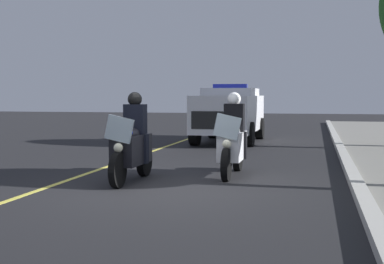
{
  "coord_description": "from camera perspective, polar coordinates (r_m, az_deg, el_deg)",
  "views": [
    {
      "loc": [
        9.16,
        2.47,
        1.66
      ],
      "look_at": [
        -1.58,
        0.0,
        0.9
      ],
      "focal_mm": 50.27,
      "sensor_mm": 36.0,
      "label": 1
    }
  ],
  "objects": [
    {
      "name": "police_motorcycle_lead_left",
      "position": [
        10.35,
        -6.38,
        -1.4
      ],
      "size": [
        2.14,
        0.56,
        1.72
      ],
      "color": "black",
      "rests_on": "ground"
    },
    {
      "name": "curb_strip",
      "position": [
        9.32,
        17.38,
        -6.02
      ],
      "size": [
        48.0,
        0.24,
        0.15
      ],
      "primitive_type": "cube",
      "color": "#B7B5AD",
      "rests_on": "ground"
    },
    {
      "name": "police_motorcycle_lead_right",
      "position": [
        11.06,
        4.33,
        -1.05
      ],
      "size": [
        2.14,
        0.56,
        1.72
      ],
      "color": "black",
      "rests_on": "ground"
    },
    {
      "name": "lane_stripe_center",
      "position": [
        10.42,
        -14.02,
        -5.31
      ],
      "size": [
        48.0,
        0.12,
        0.01
      ],
      "primitive_type": "cube",
      "color": "#E0D14C",
      "rests_on": "ground"
    },
    {
      "name": "ground_plane",
      "position": [
        9.63,
        -2.12,
        -5.98
      ],
      "size": [
        80.0,
        80.0,
        0.0
      ],
      "primitive_type": "plane",
      "color": "black"
    },
    {
      "name": "police_suv",
      "position": [
        19.03,
        4.02,
        2.14
      ],
      "size": [
        4.92,
        2.11,
        2.05
      ],
      "color": "silver",
      "rests_on": "ground"
    }
  ]
}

